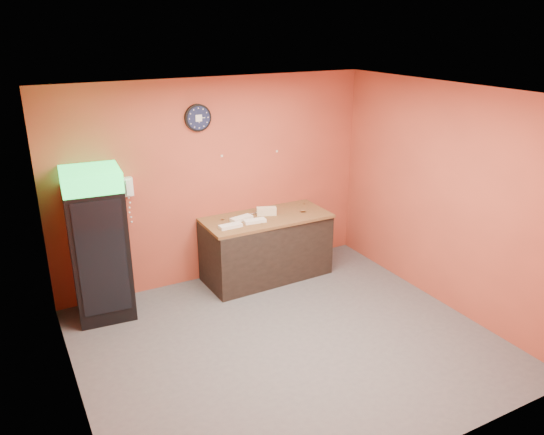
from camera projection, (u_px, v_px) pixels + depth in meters
floor at (287, 342)px, 6.08m from camera, size 4.50×4.50×0.00m
back_wall at (216, 182)px, 7.25m from camera, size 4.50×0.02×2.80m
left_wall at (64, 274)px, 4.60m from camera, size 0.02×4.00×2.80m
right_wall at (445, 198)px, 6.59m from camera, size 0.02×4.00×2.80m
ceiling at (290, 94)px, 5.11m from camera, size 4.50×4.00×0.02m
beverage_cooler at (100, 247)px, 6.35m from camera, size 0.71×0.72×1.88m
prep_counter at (266, 248)px, 7.51m from camera, size 1.78×0.84×0.88m
wall_clock at (198, 118)px, 6.81m from camera, size 0.35×0.06×0.35m
wall_phone at (127, 187)px, 6.63m from camera, size 0.13×0.11×0.24m
butcher_paper at (266, 218)px, 7.35m from camera, size 1.77×0.82×0.04m
sub_roll_stack at (266, 211)px, 7.38m from camera, size 0.29×0.19×0.11m
wrapped_sandwich_left at (231, 226)px, 6.94m from camera, size 0.31×0.13×0.04m
wrapped_sandwich_mid at (255, 221)px, 7.12m from camera, size 0.31×0.15×0.04m
wrapped_sandwich_right at (242, 218)px, 7.21m from camera, size 0.33×0.19×0.04m
kitchen_tool at (258, 211)px, 7.44m from camera, size 0.07×0.07×0.07m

